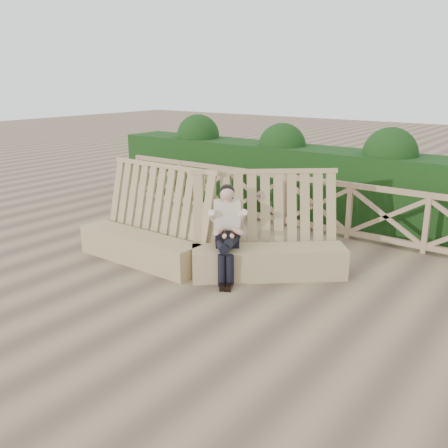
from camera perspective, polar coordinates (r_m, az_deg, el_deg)
The scene contains 5 objects.
ground at distance 7.47m, azimuth -2.12°, elevation -7.28°, with size 60.00×60.00×0.00m, color brown.
bench at distance 8.10m, azimuth -2.44°, elevation -2.27°, with size 4.35×2.16×1.62m.
woman at distance 7.58m, azimuth 0.34°, elevation -0.55°, with size 0.73×0.87×1.46m.
guardrail at distance 10.11m, azimuth 10.37°, elevation 2.14°, with size 10.10×0.09×1.10m.
hedge at distance 11.13m, azimuth 13.22°, elevation 4.33°, with size 12.00×1.20×1.50m, color black.
Camera 1 is at (4.31, -5.31, 3.01)m, focal length 40.00 mm.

